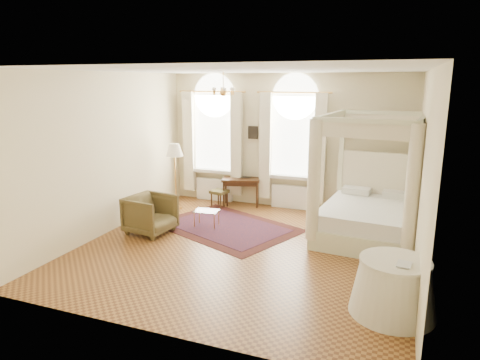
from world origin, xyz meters
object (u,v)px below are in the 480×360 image
Objects in this scene: nightstand at (381,209)px; armchair at (151,214)px; coffee_table at (206,212)px; floor_lamp at (175,153)px; canopy_bed at (369,212)px; side_table at (393,287)px; writing_desk at (241,182)px; stool at (219,193)px.

armchair reaches higher than nightstand.
coffee_table is 1.93m from floor_lamp.
canopy_bed is 2.89m from side_table.
writing_desk is at bearing -180.00° from nightstand.
floor_lamp reaches higher than coffee_table.
coffee_table is at bearing -153.30° from nightstand.
stool is (-0.47, -0.31, -0.25)m from writing_desk.
floor_lamp is (-1.42, -0.81, 0.79)m from writing_desk.
nightstand is at bearing 95.03° from side_table.
canopy_bed is at bearing 8.00° from coffee_table.
stool is 2.32m from armchair.
nightstand is 4.15m from side_table.
canopy_bed is 3.47m from writing_desk.
side_table is (4.82, -1.58, -0.02)m from armchair.
writing_desk is at bearing 157.85° from canopy_bed.
nightstand is 0.52× the size of writing_desk.
armchair is at bearing -139.78° from coffee_table.
armchair is 1.59× the size of coffee_table.
coffee_table is at bearing -94.29° from writing_desk.
canopy_bed is 4.61× the size of nightstand.
canopy_bed is 2.82× the size of armchair.
floor_lamp is at bearing -150.23° from writing_desk.
canopy_bed is 1.36m from nightstand.
canopy_bed is 1.53× the size of floor_lamp.
armchair is at bearing -150.17° from nightstand.
side_table is (0.36, -4.14, 0.12)m from nightstand.
coffee_table is at bearing -36.87° from floor_lamp.
armchair is at bearing 161.86° from side_table.
writing_desk is 2.29× the size of stool.
nightstand is 5.14m from armchair.
floor_lamp is (-0.37, 1.74, 0.99)m from armchair.
floor_lamp reaches higher than stool.
stool is at bearing 137.91° from side_table.
nightstand is at bearing 0.00° from writing_desk.
canopy_bed is at bearing -65.69° from armchair.
side_table is (3.77, -4.14, -0.22)m from writing_desk.
writing_desk is 1.82m from floor_lamp.
side_table is (4.24, -3.83, 0.03)m from stool.
stool is at bearing 27.93° from floor_lamp.
nightstand is 3.42m from writing_desk.
armchair is 2.04m from floor_lamp.
armchair reaches higher than side_table.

